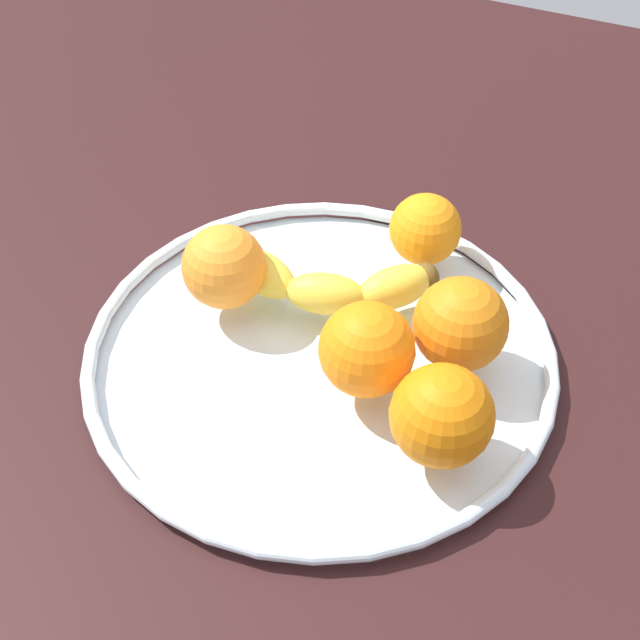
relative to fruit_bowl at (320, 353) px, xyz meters
The scene contains 8 objects.
ground_plane 2.92cm from the fruit_bowl, ahead, with size 139.92×139.92×4.00cm, color black.
fruit_bowl is the anchor object (origin of this frame).
banana 6.18cm from the fruit_bowl, 103.23° to the left, with size 18.52×9.65×3.59cm.
orange_center 15.05cm from the fruit_bowl, 73.88° to the left, with size 6.41×6.41×6.41cm, color orange.
orange_front_left 14.24cm from the fruit_bowl, 26.26° to the right, with size 7.58×7.58×7.58cm, color orange.
orange_back_left 7.00cm from the fruit_bowl, 23.61° to the right, with size 7.47×7.47×7.47cm, color orange.
orange_front_right 11.98cm from the fruit_bowl, 17.39° to the left, with size 7.57×7.57×7.57cm, color orange.
orange_back_right 10.82cm from the fruit_bowl, 168.54° to the left, with size 7.16×7.16×7.16cm, color orange.
Camera 1 is at (19.93, -45.07, 54.59)cm, focal length 49.43 mm.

